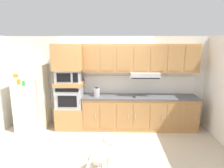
% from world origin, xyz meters
% --- Properties ---
extents(ground_plane, '(9.60, 9.60, 0.00)m').
position_xyz_m(ground_plane, '(0.00, 0.00, 0.00)').
color(ground_plane, beige).
extents(back_kitchen_wall, '(6.20, 0.12, 2.50)m').
position_xyz_m(back_kitchen_wall, '(0.00, 1.11, 1.25)').
color(back_kitchen_wall, silver).
rests_on(back_kitchen_wall, ground).
extents(refrigerator, '(0.76, 0.73, 1.76)m').
position_xyz_m(refrigerator, '(-2.01, 0.68, 0.88)').
color(refrigerator, silver).
rests_on(refrigerator, ground).
extents(oven_base_cabinet, '(0.74, 0.62, 0.60)m').
position_xyz_m(oven_base_cabinet, '(-0.98, 0.75, 0.30)').
color(oven_base_cabinet, '#B77F47').
rests_on(oven_base_cabinet, ground).
extents(built_in_oven, '(0.70, 0.62, 0.60)m').
position_xyz_m(built_in_oven, '(-0.98, 0.75, 0.90)').
color(built_in_oven, '#A8AAAF').
rests_on(built_in_oven, oven_base_cabinet).
extents(appliance_mid_shelf, '(0.74, 0.62, 0.10)m').
position_xyz_m(appliance_mid_shelf, '(-0.98, 0.75, 1.25)').
color(appliance_mid_shelf, '#B77F47').
rests_on(appliance_mid_shelf, built_in_oven).
extents(microwave, '(0.64, 0.54, 0.32)m').
position_xyz_m(microwave, '(-0.98, 0.75, 1.46)').
color(microwave, '#A8AAAF').
rests_on(microwave, appliance_mid_shelf).
extents(appliance_upper_cabinet, '(0.74, 0.62, 0.68)m').
position_xyz_m(appliance_upper_cabinet, '(-0.98, 0.75, 1.96)').
color(appliance_upper_cabinet, '#B77F47').
rests_on(appliance_upper_cabinet, microwave).
extents(lower_cabinet_run, '(3.04, 0.63, 0.88)m').
position_xyz_m(lower_cabinet_run, '(0.91, 0.75, 0.44)').
color(lower_cabinet_run, '#B77F47').
rests_on(lower_cabinet_run, ground).
extents(countertop_slab, '(3.08, 0.64, 0.04)m').
position_xyz_m(countertop_slab, '(0.91, 0.75, 0.90)').
color(countertop_slab, '#4C4C51').
rests_on(countertop_slab, lower_cabinet_run).
extents(backsplash_panel, '(3.08, 0.02, 0.50)m').
position_xyz_m(backsplash_panel, '(0.91, 1.04, 1.17)').
color(backsplash_panel, silver).
rests_on(backsplash_panel, countertop_slab).
extents(upper_cabinet_with_hood, '(3.04, 0.48, 0.88)m').
position_xyz_m(upper_cabinet_with_hood, '(0.91, 0.87, 1.90)').
color(upper_cabinet_with_hood, '#B77F47').
rests_on(upper_cabinet_with_hood, backsplash_panel).
extents(screwdriver, '(0.17, 0.16, 0.03)m').
position_xyz_m(screwdriver, '(0.75, 0.62, 0.93)').
color(screwdriver, black).
rests_on(screwdriver, countertop_slab).
extents(electric_kettle, '(0.17, 0.17, 0.24)m').
position_xyz_m(electric_kettle, '(-0.25, 0.70, 1.03)').
color(electric_kettle, '#A8AAAF').
rests_on(electric_kettle, countertop_slab).
extents(dog, '(0.50, 0.92, 0.66)m').
position_xyz_m(dog, '(0.03, -1.18, 0.43)').
color(dog, beige).
rests_on(dog, ground).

